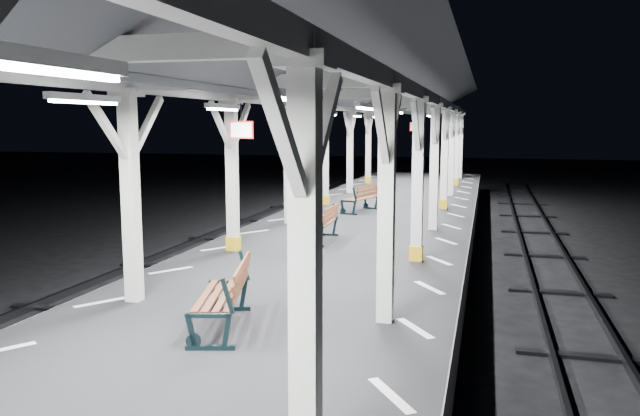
% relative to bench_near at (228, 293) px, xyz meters
% --- Properties ---
extents(ground, '(120.00, 120.00, 0.00)m').
position_rel_bench_near_xyz_m(ground, '(0.03, 2.87, -1.50)').
color(ground, black).
rests_on(ground, ground).
extents(platform, '(6.00, 50.00, 1.00)m').
position_rel_bench_near_xyz_m(platform, '(0.03, 2.87, -1.00)').
color(platform, black).
rests_on(platform, ground).
extents(hazard_stripes_left, '(1.00, 48.00, 0.01)m').
position_rel_bench_near_xyz_m(hazard_stripes_left, '(-2.42, 2.87, -0.49)').
color(hazard_stripes_left, silver).
rests_on(hazard_stripes_left, platform).
extents(hazard_stripes_right, '(1.00, 48.00, 0.01)m').
position_rel_bench_near_xyz_m(hazard_stripes_right, '(2.48, 2.87, -0.49)').
color(hazard_stripes_right, silver).
rests_on(hazard_stripes_right, platform).
extents(track_left, '(2.20, 60.00, 0.16)m').
position_rel_bench_near_xyz_m(track_left, '(-4.97, 2.87, -1.42)').
color(track_left, '#2D2D33').
rests_on(track_left, ground).
extents(track_right, '(2.20, 60.00, 0.16)m').
position_rel_bench_near_xyz_m(track_right, '(5.03, 2.87, -1.42)').
color(track_right, '#2D2D33').
rests_on(track_right, ground).
extents(canopy, '(5.40, 49.00, 4.65)m').
position_rel_bench_near_xyz_m(canopy, '(0.03, 2.85, 3.06)').
color(canopy, silver).
rests_on(canopy, platform).
extents(bench_near, '(1.05, 1.82, 0.93)m').
position_rel_bench_near_xyz_m(bench_near, '(0.00, 0.00, 0.00)').
color(bench_near, black).
rests_on(bench_near, platform).
extents(bench_mid, '(0.60, 1.55, 0.84)m').
position_rel_bench_near_xyz_m(bench_mid, '(-0.35, 6.52, -0.05)').
color(bench_mid, black).
rests_on(bench_mid, platform).
extents(bench_far, '(1.01, 1.70, 0.87)m').
position_rel_bench_near_xyz_m(bench_far, '(-0.40, 11.63, -0.03)').
color(bench_far, black).
rests_on(bench_far, platform).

